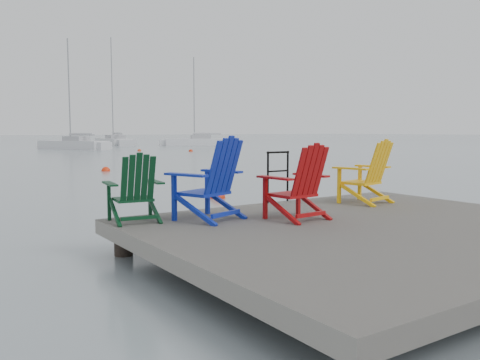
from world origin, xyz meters
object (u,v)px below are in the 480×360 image
chair_red (299,182)px  buoy_d (139,151)px  sailboat_far (198,142)px  buoy_c (191,151)px  buoy_a (218,198)px  handrail (278,172)px  chair_green (135,188)px  chair_blue (211,179)px  buoy_b (106,171)px  sailboat_near (74,145)px  sailboat_mid (114,142)px  chair_yellow (368,172)px

chair_red → buoy_d: 37.86m
sailboat_far → buoy_c: size_ratio=28.48×
chair_red → buoy_a: (2.15, 5.78, -1.03)m
buoy_c → buoy_d: (-3.20, 3.39, 0.00)m
sailboat_far → buoy_d: sailboat_far is taller
handrail → buoy_a: (1.31, 4.22, -1.04)m
chair_green → chair_blue: chair_blue is taller
sailboat_far → buoy_b: (-22.19, -31.80, -0.36)m
sailboat_near → chair_red: bearing=-127.1°
chair_red → sailboat_far: bearing=57.9°
handrail → sailboat_far: bearing=62.6°
sailboat_mid → buoy_b: size_ratio=34.60×
handrail → buoy_d: 36.11m
chair_yellow → sailboat_mid: size_ratio=0.08×
sailboat_far → buoy_b: bearing=167.0°
chair_blue → buoy_d: 37.60m
chair_blue → buoy_b: size_ratio=3.00×
buoy_a → buoy_c: (13.46, 26.58, 0.00)m
chair_blue → buoy_c: chair_blue is taller
chair_red → sailboat_near: size_ratio=0.10×
buoy_a → buoy_c: bearing=63.2°
chair_red → buoy_c: 35.95m
chair_green → buoy_b: chair_green is taller
chair_yellow → buoy_a: size_ratio=2.65×
buoy_a → sailboat_near: bearing=79.7°
chair_green → chair_yellow: chair_yellow is taller
chair_yellow → buoy_b: bearing=75.4°
sailboat_far → buoy_a: (-22.74, -42.12, -0.36)m
chair_yellow → buoy_a: 5.30m
buoy_d → chair_yellow: bearing=-106.4°
handrail → chair_green: chair_green is taller
handrail → sailboat_near: (8.13, 41.79, -0.69)m
buoy_c → buoy_d: bearing=133.3°
chair_red → sailboat_near: 44.27m
chair_yellow → sailboat_far: 52.54m
handrail → sailboat_mid: bearing=73.0°
buoy_a → buoy_b: (0.55, 10.31, 0.00)m
buoy_b → chair_red: bearing=-99.5°
chair_green → buoy_a: chair_green is taller
chair_red → chair_blue: bearing=142.9°
buoy_b → buoy_d: size_ratio=1.12×
chair_yellow → buoy_b: chair_yellow is taller
buoy_b → buoy_c: buoy_b is taller
chair_green → sailboat_mid: bearing=78.4°
handrail → buoy_b: bearing=82.7°
chair_green → sailboat_near: (10.98, 42.26, -0.62)m
handrail → sailboat_far: size_ratio=0.08×
sailboat_far → buoy_b: size_ratio=27.79×
chair_blue → buoy_b: 15.92m
chair_blue → handrail: bearing=5.5°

